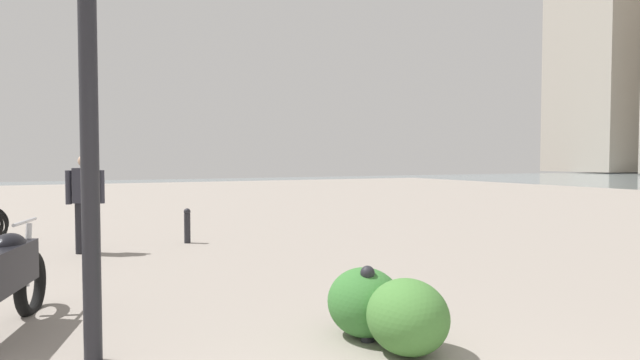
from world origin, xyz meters
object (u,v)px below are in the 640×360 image
(pedestrian, at_px, (85,196))
(bollard_near, at_px, (367,302))
(bollard_mid, at_px, (187,225))
(motorcycle, at_px, (1,281))
(lamppost, at_px, (88,38))

(pedestrian, distance_m, bollard_near, 6.24)
(bollard_near, distance_m, bollard_mid, 6.17)
(motorcycle, bearing_deg, bollard_near, -118.84)
(lamppost, bearing_deg, bollard_mid, -18.59)
(motorcycle, distance_m, pedestrian, 4.30)
(lamppost, distance_m, bollard_mid, 6.31)
(bollard_near, bearing_deg, motorcycle, 61.16)
(pedestrian, bearing_deg, motorcycle, 168.98)
(lamppost, distance_m, pedestrian, 5.49)
(pedestrian, xyz_separation_m, bollard_mid, (0.34, -1.80, -0.64))
(pedestrian, xyz_separation_m, bollard_near, (-5.82, -2.14, -0.64))
(lamppost, bearing_deg, pedestrian, -0.90)
(pedestrian, bearing_deg, lamppost, 179.10)
(lamppost, distance_m, motorcycle, 2.45)
(pedestrian, height_order, bollard_near, pedestrian)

